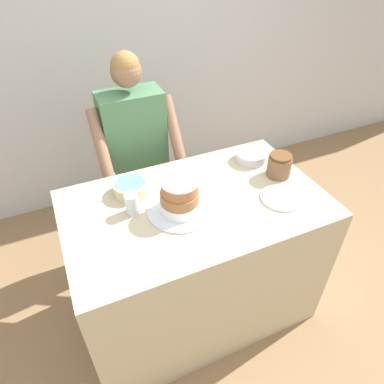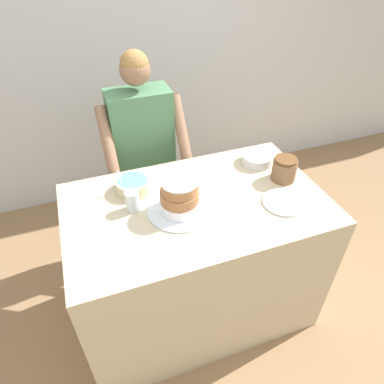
{
  "view_description": "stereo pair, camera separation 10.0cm",
  "coord_description": "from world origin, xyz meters",
  "px_view_note": "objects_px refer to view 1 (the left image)",
  "views": [
    {
      "loc": [
        -0.6,
        -0.86,
        2.16
      ],
      "look_at": [
        -0.04,
        0.39,
        1.07
      ],
      "focal_mm": 32.0,
      "sensor_mm": 36.0,
      "label": 1
    },
    {
      "loc": [
        -0.51,
        -0.9,
        2.16
      ],
      "look_at": [
        -0.04,
        0.39,
        1.07
      ],
      "focal_mm": 32.0,
      "sensor_mm": 36.0,
      "label": 2
    }
  ],
  "objects_px": {
    "frosting_bowl_white": "(251,156)",
    "drinking_glass": "(132,204)",
    "stoneware_jar": "(279,165)",
    "person_baker": "(135,147)",
    "cake": "(180,199)",
    "ceramic_plate": "(282,198)",
    "frosting_bowl_blue": "(131,187)"
  },
  "relations": [
    {
      "from": "frosting_bowl_white",
      "to": "drinking_glass",
      "type": "bearing_deg",
      "value": -168.18
    },
    {
      "from": "drinking_glass",
      "to": "stoneware_jar",
      "type": "distance_m",
      "value": 0.89
    },
    {
      "from": "person_baker",
      "to": "cake",
      "type": "xyz_separation_m",
      "value": [
        0.02,
        -0.75,
        0.1
      ]
    },
    {
      "from": "frosting_bowl_white",
      "to": "ceramic_plate",
      "type": "relative_size",
      "value": 0.84
    },
    {
      "from": "person_baker",
      "to": "frosting_bowl_blue",
      "type": "height_order",
      "value": "person_baker"
    },
    {
      "from": "person_baker",
      "to": "frosting_bowl_white",
      "type": "distance_m",
      "value": 0.79
    },
    {
      "from": "cake",
      "to": "frosting_bowl_blue",
      "type": "height_order",
      "value": "cake"
    },
    {
      "from": "frosting_bowl_white",
      "to": "drinking_glass",
      "type": "xyz_separation_m",
      "value": [
        -0.83,
        -0.17,
        0.02
      ]
    },
    {
      "from": "frosting_bowl_blue",
      "to": "drinking_glass",
      "type": "bearing_deg",
      "value": -103.25
    },
    {
      "from": "stoneware_jar",
      "to": "drinking_glass",
      "type": "bearing_deg",
      "value": 177.95
    },
    {
      "from": "person_baker",
      "to": "frosting_bowl_white",
      "type": "xyz_separation_m",
      "value": [
        0.62,
        -0.48,
        0.05
      ]
    },
    {
      "from": "frosting_bowl_white",
      "to": "stoneware_jar",
      "type": "height_order",
      "value": "stoneware_jar"
    },
    {
      "from": "cake",
      "to": "frosting_bowl_blue",
      "type": "distance_m",
      "value": 0.32
    },
    {
      "from": "person_baker",
      "to": "frosting_bowl_blue",
      "type": "relative_size",
      "value": 8.01
    },
    {
      "from": "frosting_bowl_white",
      "to": "cake",
      "type": "bearing_deg",
      "value": -156.07
    },
    {
      "from": "cake",
      "to": "drinking_glass",
      "type": "bearing_deg",
      "value": 158.15
    },
    {
      "from": "frosting_bowl_blue",
      "to": "ceramic_plate",
      "type": "bearing_deg",
      "value": -27.75
    },
    {
      "from": "cake",
      "to": "stoneware_jar",
      "type": "xyz_separation_m",
      "value": [
        0.66,
        0.06,
        -0.01
      ]
    },
    {
      "from": "cake",
      "to": "frosting_bowl_blue",
      "type": "relative_size",
      "value": 1.78
    },
    {
      "from": "ceramic_plate",
      "to": "person_baker",
      "type": "bearing_deg",
      "value": 122.87
    },
    {
      "from": "frosting_bowl_blue",
      "to": "stoneware_jar",
      "type": "height_order",
      "value": "same"
    },
    {
      "from": "cake",
      "to": "stoneware_jar",
      "type": "height_order",
      "value": "cake"
    },
    {
      "from": "frosting_bowl_blue",
      "to": "frosting_bowl_white",
      "type": "xyz_separation_m",
      "value": [
        0.79,
        0.01,
        -0.01
      ]
    },
    {
      "from": "drinking_glass",
      "to": "ceramic_plate",
      "type": "xyz_separation_m",
      "value": [
        0.78,
        -0.23,
        -0.05
      ]
    },
    {
      "from": "cake",
      "to": "ceramic_plate",
      "type": "xyz_separation_m",
      "value": [
        0.55,
        -0.14,
        -0.08
      ]
    },
    {
      "from": "person_baker",
      "to": "ceramic_plate",
      "type": "bearing_deg",
      "value": -57.13
    },
    {
      "from": "person_baker",
      "to": "drinking_glass",
      "type": "xyz_separation_m",
      "value": [
        -0.21,
        -0.66,
        0.08
      ]
    },
    {
      "from": "cake",
      "to": "frosting_bowl_blue",
      "type": "xyz_separation_m",
      "value": [
        -0.19,
        0.25,
        -0.04
      ]
    },
    {
      "from": "frosting_bowl_white",
      "to": "ceramic_plate",
      "type": "distance_m",
      "value": 0.41
    },
    {
      "from": "ceramic_plate",
      "to": "frosting_bowl_blue",
      "type": "bearing_deg",
      "value": 152.25
    },
    {
      "from": "person_baker",
      "to": "cake",
      "type": "relative_size",
      "value": 4.49
    },
    {
      "from": "person_baker",
      "to": "stoneware_jar",
      "type": "relative_size",
      "value": 11.06
    }
  ]
}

